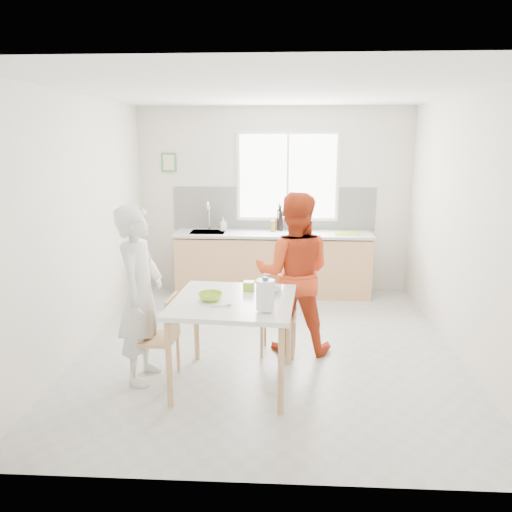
{
  "coord_description": "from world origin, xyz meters",
  "views": [
    {
      "loc": [
        0.14,
        -5.14,
        2.25
      ],
      "look_at": [
        -0.15,
        0.2,
        0.98
      ],
      "focal_mm": 35.0,
      "sensor_mm": 36.0,
      "label": 1
    }
  ],
  "objects_px": {
    "person_red": "(294,274)",
    "wine_bottle_a": "(279,220)",
    "person_white": "(140,295)",
    "bowl_green": "(210,297)",
    "bowl_white": "(269,289)",
    "chair_left": "(162,334)",
    "dining_table": "(234,308)",
    "chair_far": "(279,311)",
    "milk_jug": "(266,294)",
    "wine_bottle_b": "(281,221)"
  },
  "relations": [
    {
      "from": "person_red",
      "to": "wine_bottle_a",
      "type": "xyz_separation_m",
      "value": [
        -0.18,
        2.18,
        0.22
      ]
    },
    {
      "from": "person_white",
      "to": "bowl_green",
      "type": "distance_m",
      "value": 0.68
    },
    {
      "from": "bowl_white",
      "to": "wine_bottle_a",
      "type": "relative_size",
      "value": 0.74
    },
    {
      "from": "person_red",
      "to": "wine_bottle_a",
      "type": "bearing_deg",
      "value": -81.17
    },
    {
      "from": "person_white",
      "to": "chair_left",
      "type": "bearing_deg",
      "value": -90.0
    },
    {
      "from": "dining_table",
      "to": "wine_bottle_a",
      "type": "xyz_separation_m",
      "value": [
        0.38,
        2.99,
        0.34
      ]
    },
    {
      "from": "person_white",
      "to": "wine_bottle_a",
      "type": "relative_size",
      "value": 5.22
    },
    {
      "from": "chair_far",
      "to": "milk_jug",
      "type": "xyz_separation_m",
      "value": [
        -0.11,
        -1.09,
        0.53
      ]
    },
    {
      "from": "chair_far",
      "to": "milk_jug",
      "type": "relative_size",
      "value": 2.96
    },
    {
      "from": "chair_far",
      "to": "person_white",
      "type": "bearing_deg",
      "value": -146.43
    },
    {
      "from": "chair_far",
      "to": "dining_table",
      "type": "bearing_deg",
      "value": -113.31
    },
    {
      "from": "person_white",
      "to": "person_red",
      "type": "bearing_deg",
      "value": -58.15
    },
    {
      "from": "chair_far",
      "to": "bowl_white",
      "type": "distance_m",
      "value": 0.7
    },
    {
      "from": "chair_far",
      "to": "wine_bottle_b",
      "type": "xyz_separation_m",
      "value": [
        -0.0,
        2.18,
        0.62
      ]
    },
    {
      "from": "person_red",
      "to": "bowl_white",
      "type": "height_order",
      "value": "person_red"
    },
    {
      "from": "dining_table",
      "to": "chair_left",
      "type": "distance_m",
      "value": 0.74
    },
    {
      "from": "bowl_green",
      "to": "chair_far",
      "type": "bearing_deg",
      "value": 53.25
    },
    {
      "from": "bowl_white",
      "to": "bowl_green",
      "type": "bearing_deg",
      "value": -153.25
    },
    {
      "from": "milk_jug",
      "to": "wine_bottle_b",
      "type": "bearing_deg",
      "value": 92.45
    },
    {
      "from": "dining_table",
      "to": "person_white",
      "type": "xyz_separation_m",
      "value": [
        -0.87,
        0.06,
        0.09
      ]
    },
    {
      "from": "chair_left",
      "to": "bowl_white",
      "type": "height_order",
      "value": "bowl_white"
    },
    {
      "from": "bowl_white",
      "to": "wine_bottle_a",
      "type": "distance_m",
      "value": 2.78
    },
    {
      "from": "person_red",
      "to": "wine_bottle_b",
      "type": "xyz_separation_m",
      "value": [
        -0.15,
        2.15,
        0.21
      ]
    },
    {
      "from": "dining_table",
      "to": "bowl_green",
      "type": "height_order",
      "value": "bowl_green"
    },
    {
      "from": "person_white",
      "to": "wine_bottle_b",
      "type": "height_order",
      "value": "person_white"
    },
    {
      "from": "dining_table",
      "to": "wine_bottle_b",
      "type": "xyz_separation_m",
      "value": [
        0.4,
        2.96,
        0.33
      ]
    },
    {
      "from": "bowl_green",
      "to": "milk_jug",
      "type": "height_order",
      "value": "milk_jug"
    },
    {
      "from": "milk_jug",
      "to": "person_white",
      "type": "bearing_deg",
      "value": 166.86
    },
    {
      "from": "dining_table",
      "to": "bowl_green",
      "type": "bearing_deg",
      "value": -170.18
    },
    {
      "from": "wine_bottle_a",
      "to": "wine_bottle_b",
      "type": "bearing_deg",
      "value": -53.83
    },
    {
      "from": "milk_jug",
      "to": "wine_bottle_a",
      "type": "distance_m",
      "value": 3.3
    },
    {
      "from": "bowl_white",
      "to": "wine_bottle_a",
      "type": "bearing_deg",
      "value": 88.67
    },
    {
      "from": "wine_bottle_b",
      "to": "wine_bottle_a",
      "type": "bearing_deg",
      "value": 126.17
    },
    {
      "from": "dining_table",
      "to": "chair_far",
      "type": "relative_size",
      "value": 1.41
    },
    {
      "from": "person_white",
      "to": "milk_jug",
      "type": "distance_m",
      "value": 1.24
    },
    {
      "from": "chair_left",
      "to": "chair_far",
      "type": "distance_m",
      "value": 1.32
    },
    {
      "from": "chair_left",
      "to": "bowl_white",
      "type": "relative_size",
      "value": 3.5
    },
    {
      "from": "bowl_green",
      "to": "wine_bottle_a",
      "type": "xyz_separation_m",
      "value": [
        0.58,
        3.03,
        0.22
      ]
    },
    {
      "from": "bowl_green",
      "to": "wine_bottle_b",
      "type": "height_order",
      "value": "wine_bottle_b"
    },
    {
      "from": "person_white",
      "to": "person_red",
      "type": "relative_size",
      "value": 0.98
    },
    {
      "from": "chair_far",
      "to": "person_red",
      "type": "xyz_separation_m",
      "value": [
        0.15,
        0.03,
        0.4
      ]
    },
    {
      "from": "wine_bottle_a",
      "to": "chair_left",
      "type": "bearing_deg",
      "value": -109.92
    },
    {
      "from": "person_red",
      "to": "wine_bottle_a",
      "type": "distance_m",
      "value": 2.2
    },
    {
      "from": "milk_jug",
      "to": "wine_bottle_b",
      "type": "distance_m",
      "value": 3.27
    },
    {
      "from": "person_white",
      "to": "wine_bottle_a",
      "type": "xyz_separation_m",
      "value": [
        1.25,
        2.93,
        0.24
      ]
    },
    {
      "from": "wine_bottle_b",
      "to": "person_red",
      "type": "bearing_deg",
      "value": -85.91
    },
    {
      "from": "milk_jug",
      "to": "chair_left",
      "type": "bearing_deg",
      "value": 164.54
    },
    {
      "from": "dining_table",
      "to": "chair_far",
      "type": "bearing_deg",
      "value": 62.47
    },
    {
      "from": "person_red",
      "to": "chair_far",
      "type": "bearing_deg",
      "value": 14.87
    },
    {
      "from": "dining_table",
      "to": "bowl_white",
      "type": "xyz_separation_m",
      "value": [
        0.32,
        0.23,
        0.11
      ]
    }
  ]
}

